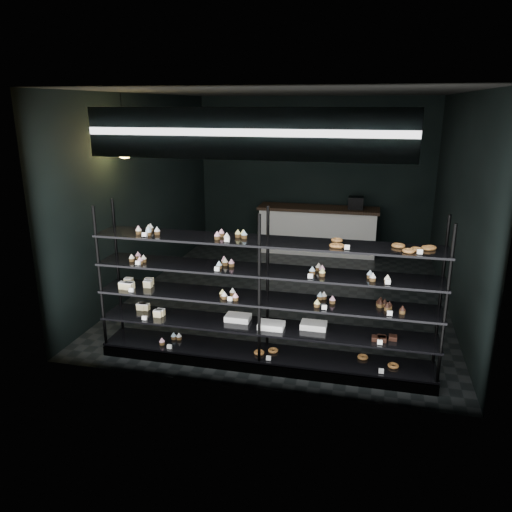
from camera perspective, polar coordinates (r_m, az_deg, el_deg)
name	(u,v)px	position (r m, az deg, el deg)	size (l,w,h in m)	color
room	(291,198)	(7.97, 4.04, 6.59)	(5.01, 6.01, 3.20)	black
display_shelf	(261,316)	(5.93, 0.61, -6.90)	(4.00, 0.50, 1.91)	black
signage	(244,134)	(4.98, -1.42, 13.78)	(3.30, 0.05, 0.50)	#0F0C3C
pendant_lamp	(124,147)	(7.40, -14.82, 11.94)	(0.31, 0.31, 0.89)	black
service_counter	(318,229)	(10.60, 7.12, 3.03)	(2.50, 0.65, 1.23)	silver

